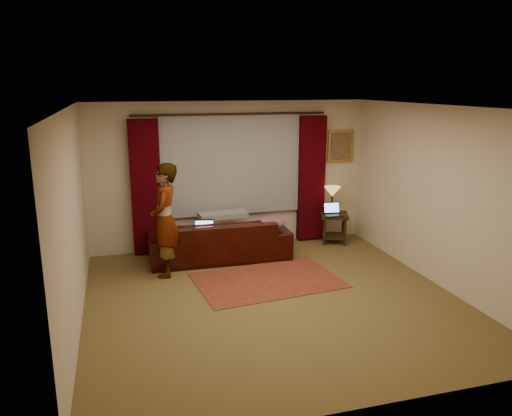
{
  "coord_description": "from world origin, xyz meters",
  "views": [
    {
      "loc": [
        -1.95,
        -6.06,
        2.88
      ],
      "look_at": [
        0.1,
        1.2,
        1.0
      ],
      "focal_mm": 35.0,
      "sensor_mm": 36.0,
      "label": 1
    }
  ],
  "objects_px": {
    "sofa": "(219,232)",
    "tiffany_lamp": "(332,200)",
    "laptop_sofa": "(204,229)",
    "person": "(165,220)",
    "end_table": "(334,228)",
    "laptop_table": "(334,209)"
  },
  "relations": [
    {
      "from": "laptop_sofa",
      "to": "end_table",
      "type": "xyz_separation_m",
      "value": [
        2.51,
        0.48,
        -0.31
      ]
    },
    {
      "from": "sofa",
      "to": "laptop_table",
      "type": "distance_m",
      "value": 2.16
    },
    {
      "from": "sofa",
      "to": "laptop_sofa",
      "type": "xyz_separation_m",
      "value": [
        -0.29,
        -0.2,
        0.12
      ]
    },
    {
      "from": "laptop_sofa",
      "to": "laptop_table",
      "type": "bearing_deg",
      "value": 18.48
    },
    {
      "from": "laptop_table",
      "to": "person",
      "type": "relative_size",
      "value": 0.2
    },
    {
      "from": "laptop_sofa",
      "to": "person",
      "type": "xyz_separation_m",
      "value": [
        -0.64,
        -0.31,
        0.28
      ]
    },
    {
      "from": "tiffany_lamp",
      "to": "sofa",
      "type": "bearing_deg",
      "value": -170.59
    },
    {
      "from": "laptop_sofa",
      "to": "laptop_table",
      "type": "height_order",
      "value": "laptop_table"
    },
    {
      "from": "person",
      "to": "sofa",
      "type": "bearing_deg",
      "value": 132.92
    },
    {
      "from": "laptop_table",
      "to": "tiffany_lamp",
      "type": "bearing_deg",
      "value": 78.89
    },
    {
      "from": "laptop_sofa",
      "to": "laptop_table",
      "type": "relative_size",
      "value": 1.06
    },
    {
      "from": "end_table",
      "to": "laptop_table",
      "type": "xyz_separation_m",
      "value": [
        -0.08,
        -0.13,
        0.39
      ]
    },
    {
      "from": "sofa",
      "to": "tiffany_lamp",
      "type": "xyz_separation_m",
      "value": [
        2.21,
        0.37,
        0.33
      ]
    },
    {
      "from": "person",
      "to": "end_table",
      "type": "bearing_deg",
      "value": 118.5
    },
    {
      "from": "sofa",
      "to": "tiffany_lamp",
      "type": "distance_m",
      "value": 2.26
    },
    {
      "from": "sofa",
      "to": "laptop_table",
      "type": "bearing_deg",
      "value": -174.87
    },
    {
      "from": "laptop_sofa",
      "to": "laptop_table",
      "type": "xyz_separation_m",
      "value": [
        2.44,
        0.35,
        0.08
      ]
    },
    {
      "from": "laptop_sofa",
      "to": "end_table",
      "type": "height_order",
      "value": "laptop_sofa"
    },
    {
      "from": "laptop_sofa",
      "to": "person",
      "type": "distance_m",
      "value": 0.77
    },
    {
      "from": "sofa",
      "to": "person",
      "type": "bearing_deg",
      "value": 29.45
    },
    {
      "from": "laptop_sofa",
      "to": "person",
      "type": "height_order",
      "value": "person"
    },
    {
      "from": "end_table",
      "to": "tiffany_lamp",
      "type": "height_order",
      "value": "tiffany_lamp"
    }
  ]
}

